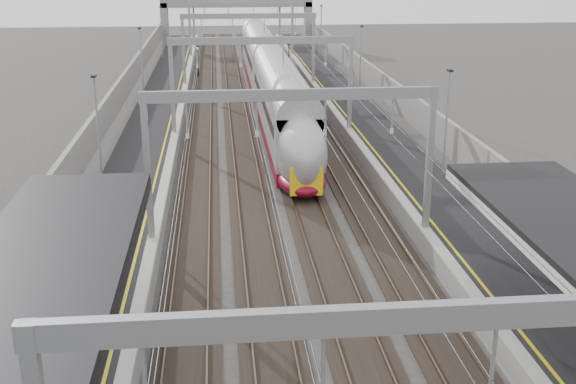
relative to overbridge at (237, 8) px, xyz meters
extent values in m
cube|color=black|center=(-8.00, -55.00, -4.81)|extent=(4.00, 120.00, 1.00)
cube|color=black|center=(8.00, -55.00, -4.81)|extent=(4.00, 120.00, 1.00)
cube|color=black|center=(-4.50, -55.00, -5.27)|extent=(2.40, 140.00, 0.08)
cube|color=brown|center=(-5.22, -55.00, -5.18)|extent=(0.07, 140.00, 0.14)
cube|color=brown|center=(-3.78, -55.00, -5.18)|extent=(0.07, 140.00, 0.14)
cube|color=black|center=(-1.50, -55.00, -5.27)|extent=(2.40, 140.00, 0.08)
cube|color=brown|center=(-2.22, -55.00, -5.18)|extent=(0.07, 140.00, 0.14)
cube|color=brown|center=(-0.78, -55.00, -5.18)|extent=(0.07, 140.00, 0.14)
cube|color=black|center=(1.50, -55.00, -5.27)|extent=(2.40, 140.00, 0.08)
cube|color=brown|center=(0.78, -55.00, -5.18)|extent=(0.07, 140.00, 0.14)
cube|color=brown|center=(2.22, -55.00, -5.18)|extent=(0.07, 140.00, 0.14)
cube|color=black|center=(4.50, -55.00, -5.27)|extent=(2.40, 140.00, 0.08)
cube|color=brown|center=(3.78, -55.00, -5.18)|extent=(0.07, 140.00, 0.14)
cube|color=brown|center=(5.22, -55.00, -5.18)|extent=(0.07, 140.00, 0.14)
cube|color=gray|center=(0.00, -98.00, 2.04)|extent=(13.00, 0.25, 0.50)
cube|color=gray|center=(-6.30, -78.00, -1.01)|extent=(0.28, 0.28, 6.60)
cube|color=gray|center=(6.30, -78.00, -1.01)|extent=(0.28, 0.28, 6.60)
cube|color=gray|center=(0.00, -78.00, 2.04)|extent=(13.00, 0.25, 0.50)
cube|color=gray|center=(-6.30, -58.00, -1.01)|extent=(0.28, 0.28, 6.60)
cube|color=gray|center=(6.30, -58.00, -1.01)|extent=(0.28, 0.28, 6.60)
cube|color=gray|center=(0.00, -58.00, 2.04)|extent=(13.00, 0.25, 0.50)
cube|color=gray|center=(-6.30, -38.00, -1.01)|extent=(0.28, 0.28, 6.60)
cube|color=gray|center=(6.30, -38.00, -1.01)|extent=(0.28, 0.28, 6.60)
cube|color=gray|center=(0.00, -38.00, 2.04)|extent=(13.00, 0.25, 0.50)
cube|color=gray|center=(-6.30, -18.00, -1.01)|extent=(0.28, 0.28, 6.60)
cube|color=gray|center=(6.30, -18.00, -1.01)|extent=(0.28, 0.28, 6.60)
cube|color=gray|center=(0.00, -18.00, 2.04)|extent=(13.00, 0.25, 0.50)
cube|color=gray|center=(-6.30, 0.00, -1.01)|extent=(0.28, 0.28, 6.60)
cube|color=gray|center=(6.30, 0.00, -1.01)|extent=(0.28, 0.28, 6.60)
cylinder|color=#262628|center=(-4.50, -50.00, 0.19)|extent=(0.03, 140.00, 0.03)
cylinder|color=#262628|center=(-1.50, -50.00, 0.19)|extent=(0.03, 140.00, 0.03)
cylinder|color=#262628|center=(1.50, -50.00, 0.19)|extent=(0.03, 140.00, 0.03)
cylinder|color=#262628|center=(4.50, -50.00, 0.19)|extent=(0.03, 140.00, 0.03)
cylinder|color=black|center=(-9.70, -86.00, -2.31)|extent=(0.20, 0.20, 4.00)
cube|color=gray|center=(0.00, 0.00, 0.89)|extent=(22.00, 2.20, 1.40)
cube|color=gray|center=(-10.50, 0.00, -2.21)|extent=(1.00, 2.20, 6.20)
cube|color=gray|center=(10.50, 0.00, -2.21)|extent=(1.00, 2.20, 6.20)
cube|color=gray|center=(-11.20, -55.00, -3.71)|extent=(0.30, 120.00, 3.20)
cube|color=gray|center=(11.20, -55.00, -3.71)|extent=(0.30, 120.00, 3.20)
cube|color=maroon|center=(1.50, -56.98, -4.69)|extent=(2.86, 24.35, 0.85)
cube|color=#A2A2A8|center=(1.50, -56.98, -2.68)|extent=(2.86, 24.35, 3.18)
cube|color=black|center=(1.50, -65.50, -5.02)|extent=(2.12, 2.54, 0.53)
cube|color=maroon|center=(1.50, -32.21, -4.69)|extent=(2.86, 24.35, 0.85)
cube|color=#A2A2A8|center=(1.50, -32.21, -2.68)|extent=(2.86, 24.35, 3.18)
cube|color=black|center=(1.50, -40.73, -5.02)|extent=(2.12, 2.54, 0.53)
ellipsoid|color=#A2A2A8|center=(1.50, -69.36, -2.99)|extent=(2.86, 5.51, 4.45)
cube|color=yellow|center=(1.50, -71.64, -3.95)|extent=(1.80, 0.12, 1.59)
cube|color=black|center=(1.50, -71.16, -2.36)|extent=(1.69, 0.60, 0.99)
cylinder|color=black|center=(-5.20, -28.93, -3.81)|extent=(0.12, 0.12, 3.00)
cube|color=black|center=(-5.20, -28.93, -2.21)|extent=(0.32, 0.22, 0.75)
sphere|color=#0CE526|center=(-5.20, -29.06, -2.06)|extent=(0.16, 0.16, 0.16)
cylinder|color=black|center=(3.20, -36.90, -3.81)|extent=(0.12, 0.12, 3.00)
cube|color=black|center=(3.20, -36.90, -2.21)|extent=(0.32, 0.22, 0.75)
sphere|color=red|center=(3.20, -37.03, -2.06)|extent=(0.16, 0.16, 0.16)
cylinder|color=black|center=(5.40, -22.83, -3.81)|extent=(0.12, 0.12, 3.00)
cube|color=black|center=(5.40, -22.83, -2.21)|extent=(0.32, 0.22, 0.75)
sphere|color=red|center=(5.40, -22.96, -2.06)|extent=(0.16, 0.16, 0.16)
camera|label=1|loc=(-3.14, -108.59, 7.90)|focal=45.00mm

